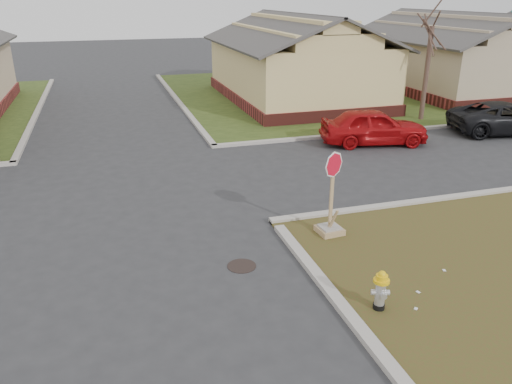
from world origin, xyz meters
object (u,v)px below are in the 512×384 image
object	(u,v)px
fire_hydrant	(381,288)
dark_pickup	(507,118)
stop_sign	(330,216)
red_sedan	(374,126)

from	to	relation	value
fire_hydrant	dark_pickup	bearing A→B (deg)	60.16
stop_sign	red_sedan	distance (m)	8.56
fire_hydrant	red_sedan	bearing A→B (deg)	81.40
dark_pickup	fire_hydrant	bearing A→B (deg)	141.90
fire_hydrant	stop_sign	xyz separation A→B (m)	(0.47, 3.21, 0.01)
fire_hydrant	dark_pickup	xyz separation A→B (m)	(11.81, 9.94, 0.17)
red_sedan	fire_hydrant	bearing A→B (deg)	163.27
fire_hydrant	dark_pickup	world-z (taller)	dark_pickup
red_sedan	dark_pickup	bearing A→B (deg)	-79.65
stop_sign	dark_pickup	bearing A→B (deg)	25.42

